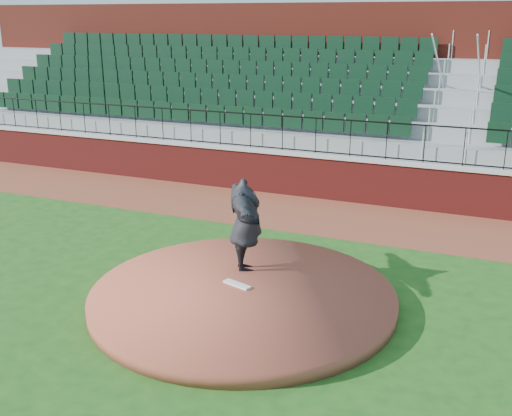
{
  "coord_description": "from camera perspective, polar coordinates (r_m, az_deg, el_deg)",
  "views": [
    {
      "loc": [
        4.69,
        -9.52,
        5.05
      ],
      "look_at": [
        0.0,
        1.5,
        1.3
      ],
      "focal_mm": 43.18,
      "sensor_mm": 36.0,
      "label": 1
    }
  ],
  "objects": [
    {
      "name": "ground",
      "position": [
        11.76,
        -2.9,
        -8.08
      ],
      "size": [
        90.0,
        90.0,
        0.0
      ],
      "primitive_type": "plane",
      "color": "#1E4D16",
      "rests_on": "ground"
    },
    {
      "name": "warning_track",
      "position": [
        16.44,
        5.34,
        -0.56
      ],
      "size": [
        34.0,
        3.2,
        0.01
      ],
      "primitive_type": "cube",
      "color": "brown",
      "rests_on": "ground"
    },
    {
      "name": "field_wall",
      "position": [
        17.74,
        6.99,
        2.73
      ],
      "size": [
        34.0,
        0.35,
        1.2
      ],
      "primitive_type": "cube",
      "color": "maroon",
      "rests_on": "ground"
    },
    {
      "name": "wall_cap",
      "position": [
        17.59,
        7.06,
        4.78
      ],
      "size": [
        34.0,
        0.45,
        0.1
      ],
      "primitive_type": "cube",
      "color": "#B7B7B7",
      "rests_on": "field_wall"
    },
    {
      "name": "wall_railing",
      "position": [
        17.48,
        7.13,
        6.54
      ],
      "size": [
        34.0,
        0.05,
        1.0
      ],
      "primitive_type": null,
      "color": "black",
      "rests_on": "wall_cap"
    },
    {
      "name": "seating_stands",
      "position": [
        20.0,
        9.4,
        9.26
      ],
      "size": [
        34.0,
        5.1,
        4.6
      ],
      "primitive_type": null,
      "color": "gray",
      "rests_on": "ground"
    },
    {
      "name": "concourse_wall",
      "position": [
        22.66,
        11.21,
        11.24
      ],
      "size": [
        34.0,
        0.5,
        5.5
      ],
      "primitive_type": "cube",
      "color": "maroon",
      "rests_on": "ground"
    },
    {
      "name": "pitchers_mound",
      "position": [
        11.41,
        -1.23,
        -8.2
      ],
      "size": [
        5.59,
        5.59,
        0.25
      ],
      "primitive_type": "cylinder",
      "color": "brown",
      "rests_on": "ground"
    },
    {
      "name": "pitching_rubber",
      "position": [
        11.55,
        -1.77,
        -7.09
      ],
      "size": [
        0.6,
        0.32,
        0.04
      ],
      "primitive_type": "cube",
      "rotation": [
        0.0,
        0.0,
        -0.31
      ],
      "color": "white",
      "rests_on": "pitchers_mound"
    },
    {
      "name": "pitcher",
      "position": [
        11.93,
        -0.98,
        -1.54
      ],
      "size": [
        1.68,
        2.3,
        1.86
      ],
      "primitive_type": "imported",
      "rotation": [
        0.0,
        0.0,
        2.09
      ],
      "color": "black",
      "rests_on": "pitchers_mound"
    }
  ]
}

